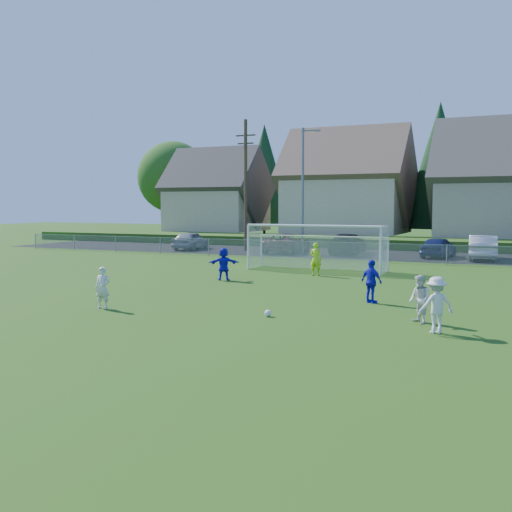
% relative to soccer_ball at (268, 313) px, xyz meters
% --- Properties ---
extents(ground, '(160.00, 160.00, 0.00)m').
position_rel_soccer_ball_xyz_m(ground, '(-2.90, -2.53, -0.11)').
color(ground, '#193D0C').
rests_on(ground, ground).
extents(asphalt_lot, '(60.00, 60.00, 0.00)m').
position_rel_soccer_ball_xyz_m(asphalt_lot, '(-2.90, 24.97, -0.10)').
color(asphalt_lot, black).
rests_on(asphalt_lot, ground).
extents(grass_embankment, '(70.00, 6.00, 0.80)m').
position_rel_soccer_ball_xyz_m(grass_embankment, '(-2.90, 32.47, 0.29)').
color(grass_embankment, '#1E420F').
rests_on(grass_embankment, ground).
extents(soccer_ball, '(0.22, 0.22, 0.22)m').
position_rel_soccer_ball_xyz_m(soccer_ball, '(0.00, 0.00, 0.00)').
color(soccer_ball, white).
rests_on(soccer_ball, ground).
extents(player_white_a, '(0.58, 0.44, 1.43)m').
position_rel_soccer_ball_xyz_m(player_white_a, '(-5.70, -0.97, 0.60)').
color(player_white_a, silver).
rests_on(player_white_a, ground).
extents(player_white_b, '(0.87, 0.89, 1.45)m').
position_rel_soccer_ball_xyz_m(player_white_b, '(4.53, 0.89, 0.61)').
color(player_white_b, silver).
rests_on(player_white_b, ground).
extents(player_white_c, '(1.16, 1.04, 1.57)m').
position_rel_soccer_ball_xyz_m(player_white_c, '(5.16, -0.29, 0.67)').
color(player_white_c, silver).
rests_on(player_white_c, ground).
extents(player_blue_a, '(0.99, 0.78, 1.56)m').
position_rel_soccer_ball_xyz_m(player_blue_a, '(2.34, 3.97, 0.67)').
color(player_blue_a, '#1615C6').
rests_on(player_blue_a, ground).
extents(player_blue_b, '(1.48, 1.03, 1.53)m').
position_rel_soccer_ball_xyz_m(player_blue_b, '(-5.55, 7.63, 0.66)').
color(player_blue_b, '#1615C6').
rests_on(player_blue_b, ground).
extents(goalkeeper, '(0.61, 0.40, 1.66)m').
position_rel_soccer_ball_xyz_m(goalkeeper, '(-2.20, 11.16, 0.72)').
color(goalkeeper, '#B9EC1B').
rests_on(goalkeeper, ground).
extents(car_a, '(2.15, 4.40, 1.45)m').
position_rel_soccer_ball_xyz_m(car_a, '(-16.94, 23.85, 0.61)').
color(car_a, '#9B9CA2').
rests_on(car_a, ground).
extents(car_c, '(2.40, 5.13, 1.42)m').
position_rel_soccer_ball_xyz_m(car_c, '(-8.77, 23.95, 0.60)').
color(car_c, '#4D0817').
rests_on(car_c, ground).
extents(car_d, '(2.43, 5.22, 1.48)m').
position_rel_soccer_ball_xyz_m(car_d, '(-4.32, 24.58, 0.63)').
color(car_d, black).
rests_on(car_d, ground).
extents(car_e, '(2.16, 4.29, 1.40)m').
position_rel_soccer_ball_xyz_m(car_e, '(1.99, 24.30, 0.59)').
color(car_e, '#172150').
rests_on(car_e, ground).
extents(car_f, '(2.02, 4.92, 1.59)m').
position_rel_soccer_ball_xyz_m(car_f, '(4.82, 23.82, 0.68)').
color(car_f, '#BABABA').
rests_on(car_f, ground).
extents(soccer_goal, '(7.42, 1.90, 2.50)m').
position_rel_soccer_ball_xyz_m(soccer_goal, '(-2.90, 13.52, 1.52)').
color(soccer_goal, white).
rests_on(soccer_goal, ground).
extents(chainlink_fence, '(52.06, 0.06, 1.20)m').
position_rel_soccer_ball_xyz_m(chainlink_fence, '(-2.90, 19.47, 0.52)').
color(chainlink_fence, gray).
rests_on(chainlink_fence, ground).
extents(streetlight, '(1.38, 0.18, 9.00)m').
position_rel_soccer_ball_xyz_m(streetlight, '(-7.34, 23.47, 4.73)').
color(streetlight, slate).
rests_on(streetlight, ground).
extents(utility_pole, '(1.60, 0.26, 10.00)m').
position_rel_soccer_ball_xyz_m(utility_pole, '(-12.40, 24.47, 5.04)').
color(utility_pole, '#473321').
rests_on(utility_pole, ground).
extents(houses_row, '(53.90, 11.45, 13.27)m').
position_rel_soccer_ball_xyz_m(houses_row, '(-0.92, 39.93, 7.22)').
color(houses_row, tan).
rests_on(houses_row, ground).
extents(tree_row, '(65.98, 12.36, 13.80)m').
position_rel_soccer_ball_xyz_m(tree_row, '(-1.85, 46.20, 6.80)').
color(tree_row, '#382616').
rests_on(tree_row, ground).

